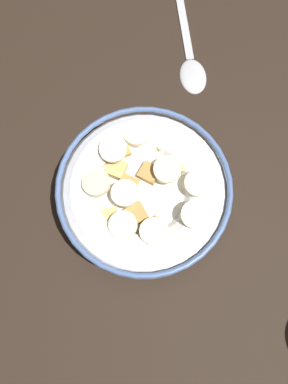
% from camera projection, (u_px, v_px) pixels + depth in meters
% --- Properties ---
extents(ground_plane, '(0.97, 0.97, 0.02)m').
position_uv_depth(ground_plane, '(144.00, 201.00, 0.44)').
color(ground_plane, black).
extents(cereal_bowl, '(0.19, 0.19, 0.06)m').
position_uv_depth(cereal_bowl, '(144.00, 192.00, 0.40)').
color(cereal_bowl, white).
rests_on(cereal_bowl, ground_plane).
extents(spoon, '(0.08, 0.15, 0.01)m').
position_uv_depth(spoon, '(191.00, 63.00, 0.47)').
color(spoon, '#B7B7BC').
rests_on(spoon, ground_plane).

